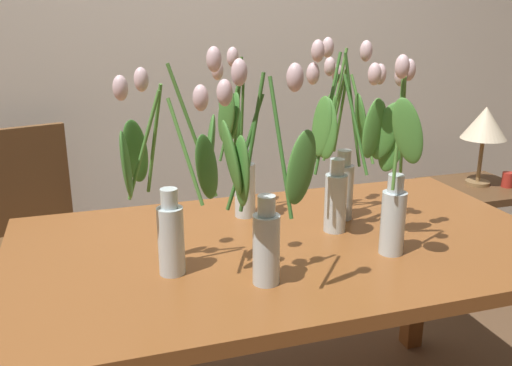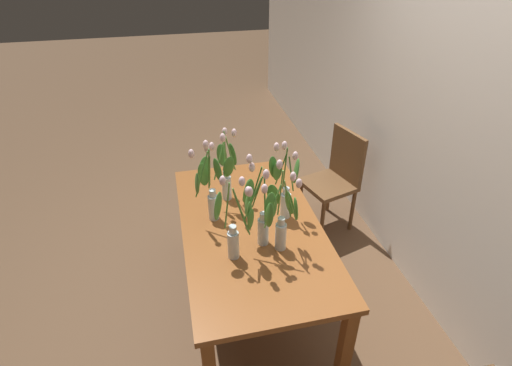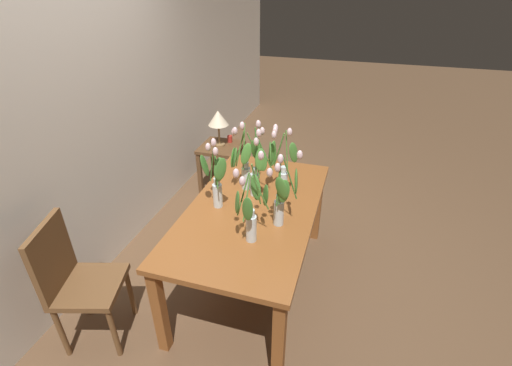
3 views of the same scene
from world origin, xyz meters
The scene contains 10 objects.
ground_plane centered at (0.00, 0.00, 0.00)m, with size 18.00×18.00×0.00m, color brown.
room_wall_rear centered at (0.00, 1.32, 1.35)m, with size 9.00×0.10×2.70m, color silver.
dining_table centered at (0.00, 0.00, 0.65)m, with size 1.60×0.90×0.74m.
tulip_vase_0 centered at (-0.15, -0.25, 0.95)m, with size 0.22×0.16×0.55m.
tulip_vase_1 centered at (-0.35, -0.10, 0.96)m, with size 0.26×0.21×0.57m.
tulip_vase_2 centered at (0.23, 0.13, 0.96)m, with size 0.21×0.25×0.58m.
tulip_vase_3 centered at (0.26, -0.15, 0.95)m, with size 0.17×0.24×0.55m.
tulip_vase_4 centered at (0.17, 0.01, 0.98)m, with size 0.23×0.21×0.58m.
tulip_vase_5 centered at (-0.07, 0.24, 0.95)m, with size 0.15×0.22×0.55m.
dining_chair centered at (-0.79, 0.94, 0.52)m, with size 0.50×0.50×0.93m.
Camera 2 is at (2.01, -0.43, 2.41)m, focal length 28.20 mm.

